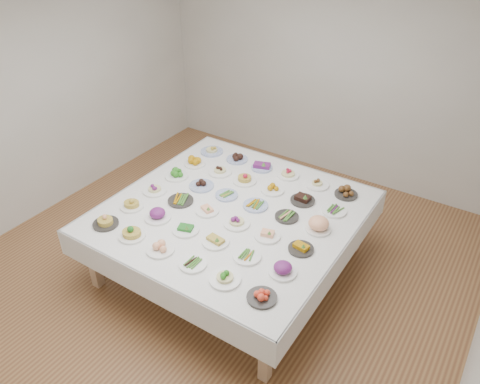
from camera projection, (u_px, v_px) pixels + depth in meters
The scene contains 38 objects.
room_envelope at pixel (221, 107), 4.15m from camera, with size 5.02×5.02×2.81m.
display_table at pixel (232, 215), 4.73m from camera, with size 2.39×2.39×0.75m.
dish_0 at pixel (105, 220), 4.46m from camera, with size 0.24×0.24×0.13m.
dish_1 at pixel (131, 230), 4.29m from camera, with size 0.26×0.25×0.16m.
dish_2 at pixel (160, 246), 4.14m from camera, with size 0.25×0.25×0.11m.
dish_3 at pixel (193, 263), 4.00m from camera, with size 0.24×0.24×0.05m.
dish_4 at pixel (225, 275), 3.82m from camera, with size 0.26×0.26×0.14m.
dish_5 at pixel (262, 295), 3.66m from camera, with size 0.24×0.24×0.09m.
dish_6 at pixel (131, 203), 4.70m from camera, with size 0.23×0.23×0.12m.
dish_7 at pixel (157, 214), 4.54m from camera, with size 0.25×0.25×0.13m.
dish_8 at pixel (186, 227), 4.39m from camera, with size 0.25×0.25×0.10m.
dish_9 at pixel (216, 239), 4.24m from camera, with size 0.25×0.25×0.11m.
dish_10 at pixel (247, 255), 4.08m from camera, with size 0.25×0.25×0.05m.
dish_11 at pixel (283, 268), 3.90m from camera, with size 0.24×0.24×0.13m.
dish_12 at pixel (155, 188), 4.95m from camera, with size 0.25×0.25×0.12m.
dish_13 at pixel (181, 199), 4.80m from camera, with size 0.28×0.26×0.06m.
dish_14 at pixel (207, 209), 4.64m from camera, with size 0.23×0.23×0.09m.
dish_15 at pixel (237, 219), 4.46m from camera, with size 0.25×0.25×0.14m.
dish_16 at pixel (268, 234), 4.32m from camera, with size 0.24×0.24×0.09m.
dish_17 at pixel (301, 247), 4.16m from camera, with size 0.23×0.23×0.09m.
dish_18 at pixel (176, 173), 5.19m from camera, with size 0.25×0.25×0.12m.
dish_19 at pixel (201, 184), 5.03m from camera, with size 0.26×0.26×0.10m.
dish_20 at pixel (227, 195), 4.89m from camera, with size 0.23×0.23×0.05m.
dish_21 at pixel (256, 205), 4.73m from camera, with size 0.25×0.25×0.05m.
dish_22 at pixel (287, 216), 4.57m from camera, with size 0.23×0.23×0.06m.
dish_23 at pixel (319, 223), 4.38m from camera, with size 0.27×0.27×0.15m.
dish_24 at pixel (195, 161), 5.43m from camera, with size 0.25×0.25×0.12m.
dish_25 at pixel (220, 169), 5.27m from camera, with size 0.26×0.26×0.12m.
dish_26 at pixel (245, 176), 5.10m from camera, with size 0.26×0.26×0.16m.
dish_27 at pixel (273, 188), 4.96m from camera, with size 0.25×0.25×0.10m.
dish_28 at pixel (303, 197), 4.79m from camera, with size 0.25×0.25×0.11m.
dish_29 at pixel (334, 210), 4.65m from camera, with size 0.24×0.24×0.06m.
dish_30 at pixel (212, 148), 5.68m from camera, with size 0.27×0.27×0.13m.
dish_31 at pixel (237, 156), 5.52m from camera, with size 0.25×0.25×0.11m.
dish_32 at pixel (262, 165), 5.35m from camera, with size 0.24×0.24×0.11m.
dish_33 at pixel (288, 172), 5.21m from camera, with size 0.24×0.24×0.12m.
dish_34 at pixel (317, 182), 5.05m from camera, with size 0.25×0.25×0.12m.
dish_35 at pixel (346, 191), 4.89m from camera, with size 0.24×0.24×0.11m.
Camera 1 is at (2.27, -3.15, 3.47)m, focal length 35.00 mm.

